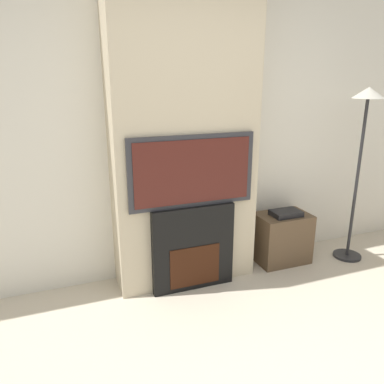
{
  "coord_description": "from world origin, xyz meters",
  "views": [
    {
      "loc": [
        -1.03,
        -1.08,
        1.75
      ],
      "look_at": [
        0.0,
        1.64,
        0.86
      ],
      "focal_mm": 35.0,
      "sensor_mm": 36.0,
      "label": 1
    }
  ],
  "objects_px": {
    "fireplace": "(192,247)",
    "floor_lamp": "(363,133)",
    "television": "(192,171)",
    "media_stand": "(282,237)"
  },
  "relations": [
    {
      "from": "fireplace",
      "to": "floor_lamp",
      "type": "xyz_separation_m",
      "value": [
        1.68,
        -0.04,
        0.9
      ]
    },
    {
      "from": "fireplace",
      "to": "floor_lamp",
      "type": "relative_size",
      "value": 0.44
    },
    {
      "from": "television",
      "to": "floor_lamp",
      "type": "distance_m",
      "value": 1.69
    },
    {
      "from": "fireplace",
      "to": "television",
      "type": "height_order",
      "value": "television"
    },
    {
      "from": "television",
      "to": "floor_lamp",
      "type": "relative_size",
      "value": 0.63
    },
    {
      "from": "fireplace",
      "to": "television",
      "type": "xyz_separation_m",
      "value": [
        0.0,
        -0.0,
        0.67
      ]
    },
    {
      "from": "fireplace",
      "to": "media_stand",
      "type": "relative_size",
      "value": 1.38
    },
    {
      "from": "television",
      "to": "fireplace",
      "type": "bearing_deg",
      "value": 90.0
    },
    {
      "from": "television",
      "to": "media_stand",
      "type": "height_order",
      "value": "television"
    },
    {
      "from": "media_stand",
      "to": "television",
      "type": "bearing_deg",
      "value": -172.38
    }
  ]
}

